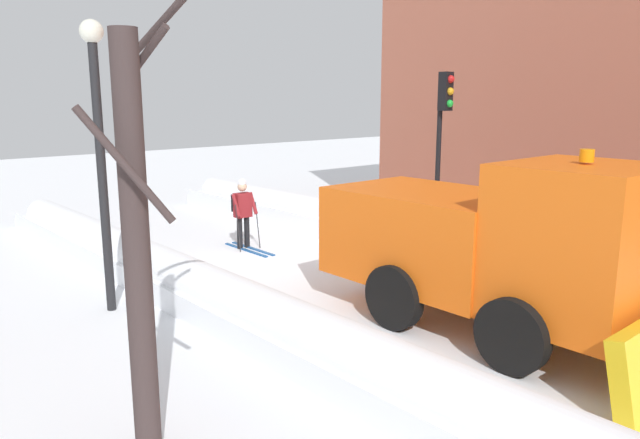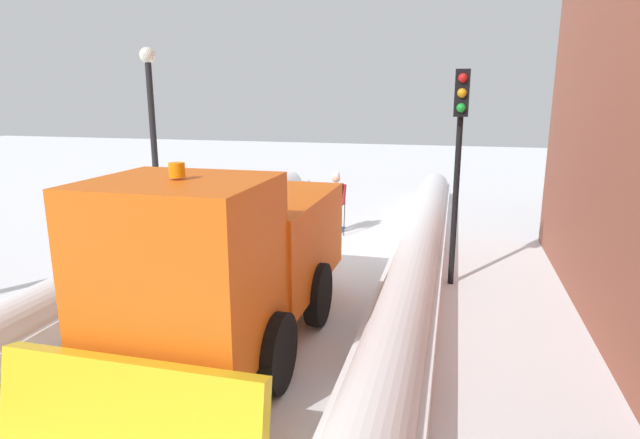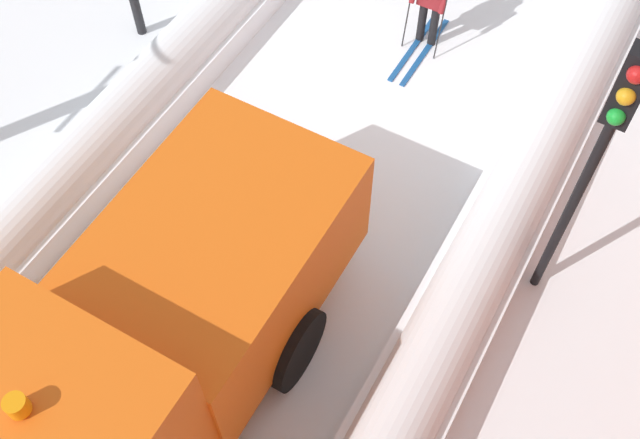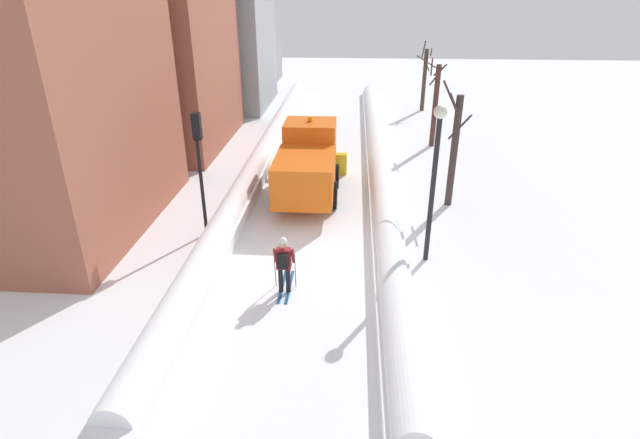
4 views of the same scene
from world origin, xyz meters
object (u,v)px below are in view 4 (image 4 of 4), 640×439
object	(u,v)px
skier	(284,262)
bare_tree_near	(454,150)
plow_truck	(308,164)
street_lamp	(435,166)
traffic_light_pole	(199,152)
bare_tree_mid	(435,104)
bare_tree_far	(424,79)

from	to	relation	value
skier	bare_tree_near	size ratio (longest dim) A/B	0.37
plow_truck	street_lamp	bearing A→B (deg)	-49.70
street_lamp	traffic_light_pole	bearing A→B (deg)	169.43
skier	street_lamp	size ratio (longest dim) A/B	0.35
plow_truck	bare_tree_near	distance (m)	5.92
bare_tree_near	street_lamp	bearing A→B (deg)	-107.63
skier	street_lamp	bearing A→B (deg)	26.81
street_lamp	bare_tree_near	size ratio (longest dim) A/B	1.03
plow_truck	bare_tree_mid	distance (m)	10.09
street_lamp	bare_tree_far	world-z (taller)	street_lamp
skier	bare_tree_far	size ratio (longest dim) A/B	0.38
traffic_light_pole	bare_tree_near	world-z (taller)	bare_tree_near
traffic_light_pole	bare_tree_mid	distance (m)	15.07
traffic_light_pole	street_lamp	distance (m)	7.86
bare_tree_far	traffic_light_pole	bearing A→B (deg)	-116.65
bare_tree_mid	skier	bearing A→B (deg)	-112.60
traffic_light_pole	bare_tree_near	distance (m)	9.78
plow_truck	traffic_light_pole	size ratio (longest dim) A/B	1.36
plow_truck	bare_tree_mid	size ratio (longest dim) A/B	1.28
plow_truck	bare_tree_mid	xyz separation A→B (m)	(6.28, 7.85, 0.84)
bare_tree_far	plow_truck	bearing A→B (deg)	-112.29
skier	traffic_light_pole	world-z (taller)	traffic_light_pole
plow_truck	street_lamp	xyz separation A→B (m)	(4.35, -5.13, 1.76)
bare_tree_near	bare_tree_mid	xyz separation A→B (m)	(0.45, 8.33, -0.03)
plow_truck	traffic_light_pole	world-z (taller)	traffic_light_pole
traffic_light_pole	bare_tree_mid	world-z (taller)	bare_tree_mid
skier	plow_truck	bearing A→B (deg)	89.61
plow_truck	traffic_light_pole	bearing A→B (deg)	-132.40
traffic_light_pole	street_lamp	xyz separation A→B (m)	(7.73, -1.44, 0.15)
traffic_light_pole	bare_tree_far	xyz separation A→B (m)	(10.14, 20.20, -0.85)
traffic_light_pole	street_lamp	size ratio (longest dim) A/B	0.86
traffic_light_pole	bare_tree_mid	size ratio (longest dim) A/B	0.94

